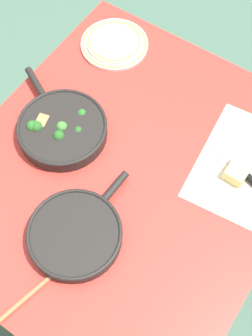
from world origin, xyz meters
TOP-DOWN VIEW (x-y plane):
  - ground_plane at (0.00, 0.00)m, footprint 14.00×14.00m
  - dining_table_red at (0.00, 0.00)m, footprint 1.17×1.01m
  - skillet_broccoli at (0.00, -0.26)m, footprint 0.30×0.40m
  - skillet_eggs at (0.27, 0.00)m, footprint 0.39×0.28m
  - wooden_spoon at (0.42, 0.01)m, footprint 0.39×0.12m
  - parchment_sheet at (-0.23, 0.32)m, footprint 0.43×0.34m
  - grater_knife at (-0.20, 0.32)m, footprint 0.10×0.23m
  - cheese_block at (-0.18, 0.30)m, footprint 0.08×0.07m
  - dinner_plate_stack at (-0.42, -0.33)m, footprint 0.25×0.25m

SIDE VIEW (x-z plane):
  - ground_plane at x=0.00m, z-range 0.00..0.00m
  - dining_table_red at x=0.00m, z-range 0.29..1.03m
  - parchment_sheet at x=-0.23m, z-range 0.74..0.74m
  - wooden_spoon at x=0.42m, z-range 0.74..0.76m
  - grater_knife at x=-0.20m, z-range 0.74..0.76m
  - dinner_plate_stack at x=-0.42m, z-range 0.74..0.77m
  - cheese_block at x=-0.18m, z-range 0.74..0.78m
  - skillet_eggs at x=0.27m, z-range 0.74..0.79m
  - skillet_broccoli at x=0.00m, z-range 0.74..0.80m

